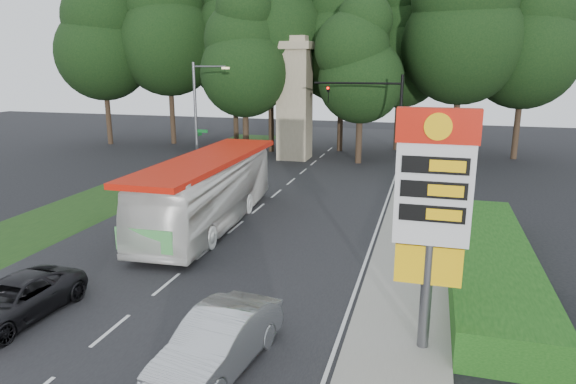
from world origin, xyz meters
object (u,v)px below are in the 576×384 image
(sedan_silver, at_px, (218,342))
(suv_charcoal, at_px, (14,300))
(traffic_signal_mast, at_px, (381,112))
(monument, at_px, (295,98))
(transit_bus, at_px, (208,192))
(streetlight_signs, at_px, (198,114))
(gas_station_pylon, at_px, (433,199))

(sedan_silver, bearing_deg, suv_charcoal, -178.59)
(traffic_signal_mast, xyz_separation_m, monument, (-7.68, 6.00, 0.43))
(transit_bus, height_order, sedan_silver, transit_bus)
(sedan_silver, height_order, suv_charcoal, sedan_silver)
(transit_bus, bearing_deg, suv_charcoal, -103.33)
(streetlight_signs, relative_size, suv_charcoal, 1.69)
(gas_station_pylon, xyz_separation_m, suv_charcoal, (-12.56, -1.63, -3.79))
(gas_station_pylon, bearing_deg, monument, 111.80)
(streetlight_signs, distance_m, transit_bus, 12.56)
(gas_station_pylon, relative_size, traffic_signal_mast, 0.95)
(gas_station_pylon, bearing_deg, traffic_signal_mast, 99.09)
(monument, bearing_deg, traffic_signal_mast, -38.00)
(streetlight_signs, relative_size, sedan_silver, 1.67)
(traffic_signal_mast, distance_m, monument, 9.76)
(gas_station_pylon, distance_m, monument, 30.17)
(streetlight_signs, distance_m, suv_charcoal, 22.27)
(traffic_signal_mast, xyz_separation_m, sedan_silver, (-1.71, -24.44, -3.88))
(streetlight_signs, relative_size, transit_bus, 0.64)
(monument, bearing_deg, gas_station_pylon, -68.20)
(traffic_signal_mast, distance_m, streetlight_signs, 12.83)
(transit_bus, bearing_deg, traffic_signal_mast, 58.06)
(gas_station_pylon, xyz_separation_m, monument, (-11.20, 28.01, 0.66))
(streetlight_signs, bearing_deg, monument, 58.03)
(streetlight_signs, bearing_deg, gas_station_pylon, -51.04)
(suv_charcoal, bearing_deg, traffic_signal_mast, 72.06)
(sedan_silver, bearing_deg, monument, 108.80)
(streetlight_signs, xyz_separation_m, suv_charcoal, (3.63, -21.65, -3.78))
(gas_station_pylon, relative_size, suv_charcoal, 1.45)
(monument, relative_size, transit_bus, 0.81)
(traffic_signal_mast, distance_m, sedan_silver, 24.81)
(traffic_signal_mast, distance_m, transit_bus, 15.05)
(gas_station_pylon, height_order, transit_bus, gas_station_pylon)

